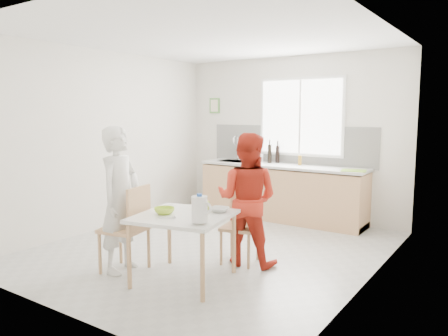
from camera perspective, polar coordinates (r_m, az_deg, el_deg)
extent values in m
plane|color=#B7B7B2|center=(5.81, -1.50, -10.50)|extent=(4.50, 4.50, 0.00)
plane|color=silver|center=(7.49, 8.58, 3.95)|extent=(4.00, 0.00, 4.00)
plane|color=silver|center=(3.95, -20.95, 0.68)|extent=(4.00, 0.00, 4.00)
plane|color=silver|center=(6.91, -15.17, 3.51)|extent=(0.00, 4.50, 4.50)
plane|color=silver|center=(4.67, 18.79, 1.71)|extent=(0.00, 4.50, 4.50)
plane|color=white|center=(5.61, -1.59, 16.79)|extent=(4.50, 4.50, 0.00)
cube|color=white|center=(7.38, 9.99, 6.59)|extent=(1.50, 0.03, 1.30)
cube|color=white|center=(7.36, 9.93, 6.59)|extent=(1.40, 0.02, 1.20)
cube|color=white|center=(7.35, 9.91, 6.59)|extent=(0.03, 0.03, 1.20)
cube|color=white|center=(7.48, 8.53, 2.99)|extent=(3.00, 0.02, 0.65)
cube|color=#589543|center=(8.25, -1.23, 8.14)|extent=(0.22, 0.02, 0.28)
cube|color=beige|center=(8.24, -1.28, 8.14)|extent=(0.16, 0.01, 0.22)
cube|color=tan|center=(7.33, 7.43, -3.35)|extent=(2.80, 0.60, 0.86)
cube|color=#3F3326|center=(7.41, 7.38, -6.24)|extent=(2.80, 0.54, 0.10)
cube|color=silver|center=(7.26, 7.49, 0.30)|extent=(2.84, 0.64, 0.04)
cube|color=#A5A5AA|center=(7.73, 1.19, 0.81)|extent=(0.50, 0.40, 0.03)
cylinder|color=silver|center=(7.84, 1.83, 2.34)|extent=(0.02, 0.02, 0.36)
torus|color=silver|center=(7.77, 1.56, 3.62)|extent=(0.02, 0.18, 0.18)
cube|color=white|center=(4.60, -5.30, -6.29)|extent=(1.10, 1.10, 0.04)
cylinder|color=tan|center=(4.57, -12.30, -11.29)|extent=(0.05, 0.05, 0.66)
cylinder|color=tan|center=(5.23, -7.16, -8.80)|extent=(0.05, 0.05, 0.66)
cylinder|color=tan|center=(4.18, -2.83, -12.91)|extent=(0.05, 0.05, 0.66)
cylinder|color=tan|center=(4.89, 1.31, -9.88)|extent=(0.05, 0.05, 0.66)
cube|color=tan|center=(5.04, -12.92, -7.77)|extent=(0.53, 0.53, 0.04)
cube|color=tan|center=(4.86, -11.05, -5.15)|extent=(0.12, 0.42, 0.47)
cylinder|color=tan|center=(5.36, -13.34, -9.64)|extent=(0.04, 0.04, 0.46)
cylinder|color=tan|center=(5.07, -15.92, -10.71)|extent=(0.04, 0.04, 0.46)
cylinder|color=tan|center=(5.16, -9.81, -10.24)|extent=(0.04, 0.04, 0.46)
cylinder|color=tan|center=(4.85, -12.28, -11.43)|extent=(0.04, 0.04, 0.46)
cube|color=tan|center=(5.19, 2.08, -7.78)|extent=(0.47, 0.47, 0.04)
cube|color=tan|center=(5.31, 2.77, -4.95)|extent=(0.37, 0.10, 0.41)
cylinder|color=tan|center=(5.17, -0.39, -10.42)|extent=(0.03, 0.03, 0.40)
cylinder|color=tan|center=(5.05, 3.22, -10.85)|extent=(0.03, 0.03, 0.40)
cylinder|color=tan|center=(5.47, 1.01, -9.42)|extent=(0.03, 0.03, 0.40)
cylinder|color=tan|center=(5.36, 4.43, -9.79)|extent=(0.03, 0.03, 0.40)
imported|color=white|center=(4.99, -13.40, -4.03)|extent=(0.50, 0.66, 1.62)
imported|color=red|center=(5.09, 3.03, -4.08)|extent=(0.85, 0.72, 1.54)
imported|color=#AFDA32|center=(4.64, -7.79, -5.55)|extent=(0.26, 0.26, 0.07)
imported|color=silver|center=(4.69, -0.61, -5.47)|extent=(0.24, 0.24, 0.05)
cylinder|color=white|center=(4.18, -3.22, -5.37)|extent=(0.15, 0.15, 0.25)
cylinder|color=blue|center=(4.15, -3.23, -3.57)|extent=(0.05, 0.05, 0.03)
torus|color=white|center=(4.13, -2.37, -5.23)|extent=(0.12, 0.05, 0.12)
cube|color=#A6CF2F|center=(4.79, -2.68, -4.95)|extent=(0.12, 0.12, 0.09)
cylinder|color=#A5A5AA|center=(4.45, -7.55, -6.43)|extent=(0.14, 0.09, 0.01)
cube|color=#8CC92E|center=(6.68, 16.58, -0.32)|extent=(0.40, 0.32, 0.01)
cylinder|color=black|center=(7.46, 5.98, 1.89)|extent=(0.07, 0.07, 0.32)
cylinder|color=black|center=(7.47, 7.01, 1.81)|extent=(0.07, 0.07, 0.30)
cylinder|color=olive|center=(7.21, 9.87, 1.00)|extent=(0.06, 0.06, 0.16)
imported|color=#999999|center=(7.57, 4.70, 1.56)|extent=(0.10, 0.10, 0.21)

